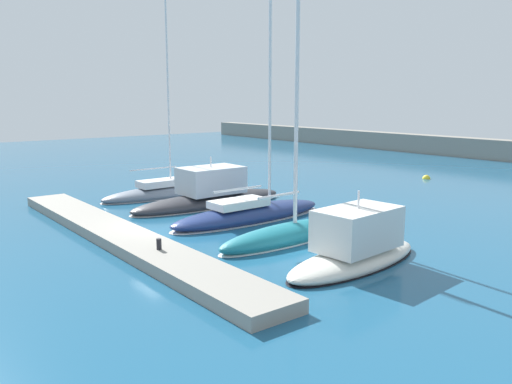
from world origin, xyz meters
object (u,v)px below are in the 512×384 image
sailboat_teal_fourth (288,233)px  mooring_buoy_yellow (426,179)px  dock_bollard (159,244)px  sailboat_navy_third (249,212)px  motorboat_charcoal_second (211,195)px  sailboat_slate_nearest (167,192)px  motorboat_ivory_fifth (356,247)px

sailboat_teal_fourth → mooring_buoy_yellow: size_ratio=19.04×
sailboat_teal_fourth → dock_bollard: bearing=168.9°
sailboat_navy_third → motorboat_charcoal_second: bearing=82.4°
sailboat_slate_nearest → sailboat_teal_fourth: 13.12m
sailboat_navy_third → dock_bollard: (3.41, -7.09, 0.26)m
sailboat_teal_fourth → dock_bollard: size_ratio=26.90×
dock_bollard → motorboat_ivory_fifth: bearing=48.8°
mooring_buoy_yellow → dock_bollard: 27.40m
motorboat_charcoal_second → sailboat_navy_third: size_ratio=0.57×
dock_bollard → mooring_buoy_yellow: bearing=102.3°
sailboat_navy_third → dock_bollard: size_ratio=41.74×
motorboat_charcoal_second → mooring_buoy_yellow: size_ratio=16.78×
sailboat_teal_fourth → sailboat_slate_nearest: bearing=83.4°
sailboat_slate_nearest → sailboat_navy_third: (8.76, 0.12, 0.15)m
motorboat_charcoal_second → motorboat_ivory_fifth: bearing=-98.4°
sailboat_slate_nearest → motorboat_ivory_fifth: (17.25, -1.18, 0.42)m
sailboat_slate_nearest → dock_bollard: size_ratio=41.37×
sailboat_navy_third → mooring_buoy_yellow: (-2.42, 19.66, -0.44)m
sailboat_navy_third → mooring_buoy_yellow: 19.82m
sailboat_slate_nearest → dock_bollard: 14.04m
dock_bollard → motorboat_charcoal_second: bearing=135.9°
motorboat_charcoal_second → dock_bollard: 10.98m
sailboat_slate_nearest → mooring_buoy_yellow: sailboat_slate_nearest is taller
sailboat_teal_fourth → motorboat_ivory_fifth: 4.18m
sailboat_teal_fourth → dock_bollard: (-0.91, -6.00, 0.34)m
sailboat_teal_fourth → motorboat_ivory_fifth: (4.16, -0.21, 0.34)m
motorboat_charcoal_second → sailboat_teal_fourth: sailboat_teal_fourth is taller
sailboat_slate_nearest → mooring_buoy_yellow: 20.78m
motorboat_ivory_fifth → dock_bollard: size_ratio=16.81×
motorboat_charcoal_second → sailboat_navy_third: sailboat_navy_third is taller
motorboat_charcoal_second → mooring_buoy_yellow: (2.06, 19.12, -0.63)m
sailboat_navy_third → mooring_buoy_yellow: size_ratio=29.54×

